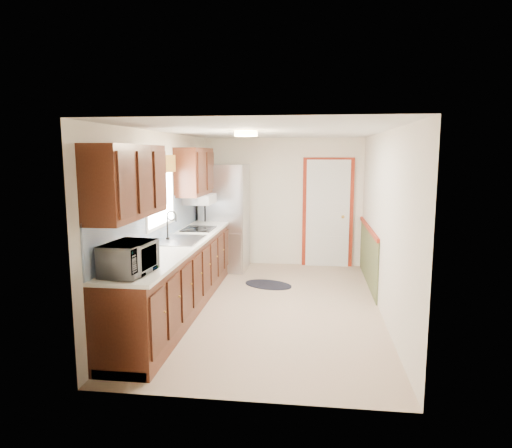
# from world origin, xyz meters

# --- Properties ---
(room_shell) EXTENTS (3.20, 5.20, 2.52)m
(room_shell) POSITION_xyz_m (0.00, 0.00, 1.20)
(room_shell) COLOR tan
(room_shell) RESTS_ON ground
(kitchen_run) EXTENTS (0.63, 4.00, 2.20)m
(kitchen_run) POSITION_xyz_m (-1.24, -0.29, 0.81)
(kitchen_run) COLOR #3C190D
(kitchen_run) RESTS_ON ground
(back_wall_trim) EXTENTS (1.12, 2.30, 2.08)m
(back_wall_trim) POSITION_xyz_m (0.99, 2.21, 0.89)
(back_wall_trim) COLOR maroon
(back_wall_trim) RESTS_ON ground
(ceiling_fixture) EXTENTS (0.30, 0.30, 0.06)m
(ceiling_fixture) POSITION_xyz_m (-0.30, -0.20, 2.36)
(ceiling_fixture) COLOR #FFD88C
(ceiling_fixture) RESTS_ON room_shell
(microwave) EXTENTS (0.37, 0.60, 0.38)m
(microwave) POSITION_xyz_m (-1.20, -1.95, 1.13)
(microwave) COLOR white
(microwave) RESTS_ON kitchen_run
(refrigerator) EXTENTS (0.82, 0.81, 1.92)m
(refrigerator) POSITION_xyz_m (-1.02, 1.99, 0.96)
(refrigerator) COLOR #B7B7BC
(refrigerator) RESTS_ON ground
(rug) EXTENTS (0.94, 0.78, 0.01)m
(rug) POSITION_xyz_m (-0.12, 1.03, 0.01)
(rug) COLOR black
(rug) RESTS_ON ground
(cooktop) EXTENTS (0.46, 0.55, 0.02)m
(cooktop) POSITION_xyz_m (-1.19, 0.75, 0.95)
(cooktop) COLOR black
(cooktop) RESTS_ON kitchen_run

